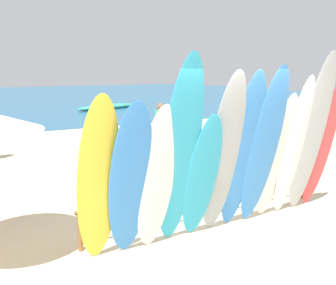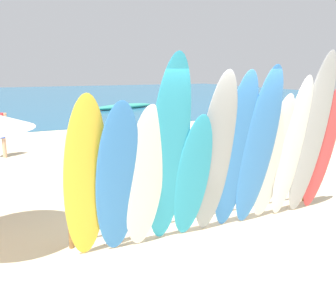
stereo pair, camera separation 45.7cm
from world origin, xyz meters
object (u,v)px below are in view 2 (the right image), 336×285
at_px(surfboard_blue_6, 235,154).
at_px(surfboard_white_8, 274,159).
at_px(surfboard_rack, 206,192).
at_px(surfboard_white_9, 292,149).
at_px(surfboard_white_2, 145,180).
at_px(beachgoer_near_rack, 168,125).
at_px(surfboard_teal_4, 192,179).
at_px(surfboard_grey_5, 215,157).
at_px(surfboard_yellow_0, 86,181).
at_px(surfboard_blue_7, 258,150).
at_px(surfboard_grey_10, 311,137).
at_px(surfboard_red_11, 322,150).
at_px(surfboard_teal_3, 168,156).
at_px(distant_boat, 124,107).
at_px(surfboard_blue_1, 118,181).

height_order(surfboard_blue_6, surfboard_white_8, surfboard_blue_6).
xyz_separation_m(surfboard_rack, surfboard_white_9, (1.29, -0.53, 0.71)).
xyz_separation_m(surfboard_white_2, beachgoer_near_rack, (2.74, 5.11, -0.16)).
distance_m(surfboard_rack, surfboard_white_9, 1.56).
bearing_deg(surfboard_teal_4, surfboard_white_8, 5.30).
relative_size(surfboard_grey_5, beachgoer_near_rack, 1.67).
height_order(surfboard_grey_5, surfboard_white_9, surfboard_grey_5).
bearing_deg(surfboard_blue_6, surfboard_white_8, 8.93).
bearing_deg(surfboard_yellow_0, surfboard_blue_7, -3.36).
relative_size(surfboard_white_9, surfboard_grey_10, 0.87).
xyz_separation_m(surfboard_white_9, surfboard_grey_10, (0.37, -0.05, 0.19)).
xyz_separation_m(surfboard_white_8, surfboard_red_11, (1.07, -0.00, 0.04)).
distance_m(surfboard_yellow_0, surfboard_teal_4, 1.51).
relative_size(surfboard_teal_4, surfboard_grey_5, 0.78).
distance_m(surfboard_rack, surfboard_white_2, 1.51).
bearing_deg(surfboard_red_11, surfboard_teal_3, -172.05).
xyz_separation_m(surfboard_teal_4, surfboard_grey_5, (0.37, -0.01, 0.29)).
height_order(surfboard_teal_4, distant_boat, surfboard_teal_4).
height_order(surfboard_yellow_0, surfboard_blue_1, surfboard_yellow_0).
height_order(surfboard_grey_10, beachgoer_near_rack, surfboard_grey_10).
bearing_deg(surfboard_teal_4, distant_boat, 77.81).
xyz_separation_m(surfboard_teal_3, surfboard_blue_6, (1.13, 0.06, -0.11)).
xyz_separation_m(surfboard_rack, surfboard_white_8, (0.95, -0.50, 0.57)).
xyz_separation_m(surfboard_blue_1, surfboard_grey_5, (1.46, -0.01, 0.18)).
height_order(surfboard_rack, surfboard_grey_5, surfboard_grey_5).
bearing_deg(surfboard_white_9, surfboard_blue_6, -179.73).
relative_size(surfboard_rack, surfboard_white_2, 2.12).
distance_m(surfboard_teal_3, distant_boat, 18.52).
relative_size(surfboard_blue_1, surfboard_grey_10, 0.78).
height_order(surfboard_yellow_0, surfboard_white_2, surfboard_yellow_0).
distance_m(surfboard_blue_1, surfboard_white_2, 0.38).
distance_m(surfboard_teal_4, surfboard_grey_5, 0.46).
bearing_deg(surfboard_grey_5, surfboard_grey_10, 3.63).
bearing_deg(surfboard_blue_1, surfboard_grey_10, 1.47).
relative_size(surfboard_yellow_0, surfboard_white_9, 0.93).
bearing_deg(surfboard_blue_7, surfboard_grey_5, 177.75).
bearing_deg(surfboard_teal_3, surfboard_teal_4, 15.43).
distance_m(surfboard_blue_1, surfboard_white_8, 2.62).
height_order(surfboard_teal_3, beachgoer_near_rack, surfboard_teal_3).
relative_size(surfboard_white_9, surfboard_red_11, 1.08).
distance_m(surfboard_white_9, beachgoer_near_rack, 5.10).
distance_m(surfboard_yellow_0, distant_boat, 18.72).
distance_m(surfboard_teal_3, beachgoer_near_rack, 5.75).
bearing_deg(surfboard_white_2, surfboard_blue_6, -2.63).
xyz_separation_m(beachgoer_near_rack, distant_boat, (2.75, 12.56, -0.73)).
distance_m(surfboard_blue_7, surfboard_grey_10, 1.12).
distance_m(surfboard_teal_4, surfboard_grey_10, 2.26).
bearing_deg(distant_boat, surfboard_grey_10, -98.19).
height_order(surfboard_white_2, surfboard_teal_4, surfboard_white_2).
bearing_deg(surfboard_white_2, surfboard_teal_4, -2.43).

